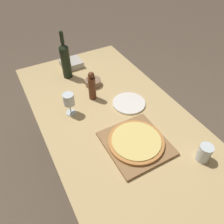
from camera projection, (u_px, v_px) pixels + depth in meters
ground_plane at (112, 174)px, 1.97m from camera, size 12.00×12.00×0.00m
dining_table at (112, 123)px, 1.51m from camera, size 0.91×1.70×0.76m
cutting_board at (136, 143)px, 1.26m from camera, size 0.34×0.36×0.02m
pizza at (136, 141)px, 1.25m from camera, size 0.32×0.32×0.02m
wine_bottle at (65, 60)px, 1.66m from camera, size 0.07×0.07×0.37m
pepper_mill at (92, 86)px, 1.50m from camera, size 0.05×0.05×0.22m
wine_glass at (69, 100)px, 1.38m from camera, size 0.07×0.07×0.16m
small_bowl at (93, 82)px, 1.66m from camera, size 0.12×0.12×0.05m
drinking_tumbler at (204, 153)px, 1.16m from camera, size 0.07×0.07×0.11m
dinner_plate at (129, 103)px, 1.52m from camera, size 0.23×0.23×0.01m
food_container at (71, 64)px, 1.86m from camera, size 0.17×0.16×0.05m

